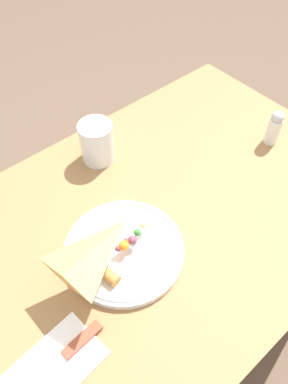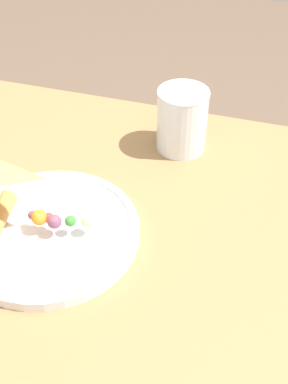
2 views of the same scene
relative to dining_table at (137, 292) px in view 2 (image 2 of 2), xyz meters
name	(u,v)px [view 2 (image 2 of 2)]	position (x,y,z in m)	size (l,w,h in m)	color
dining_table	(137,292)	(0.00, 0.00, 0.00)	(1.06, 0.69, 0.71)	olive
plate_pizza	(49,229)	(0.12, 0.03, 0.13)	(0.25, 0.25, 0.05)	white
milk_glass	(182,122)	(-0.01, -0.23, 0.16)	(0.08, 0.08, 0.11)	white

